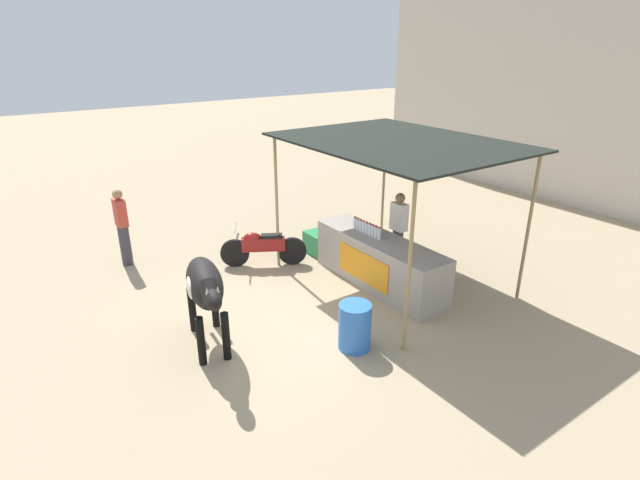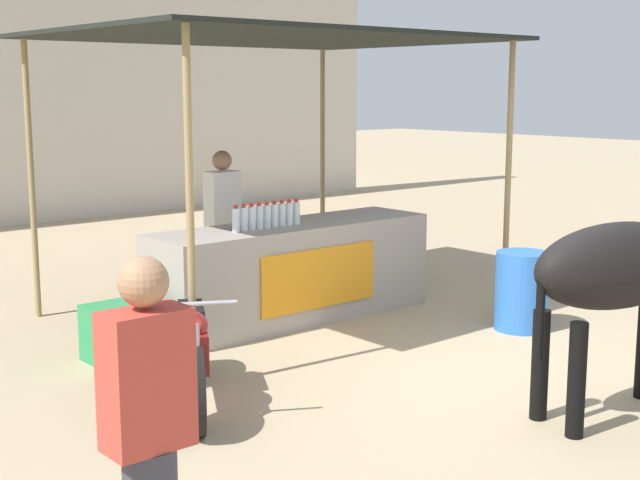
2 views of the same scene
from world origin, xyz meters
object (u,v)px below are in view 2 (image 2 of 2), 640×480
(cooler_box, at_px, (123,332))
(passerby_on_street, at_px, (149,455))
(cow, at_px, (626,271))
(motorcycle_parked, at_px, (193,347))
(vendor_behind_counter, at_px, (223,229))
(water_barrel, at_px, (522,291))
(stall_counter, at_px, (293,272))

(cooler_box, relative_size, passerby_on_street, 0.36)
(cow, bearing_deg, motorcycle_parked, 135.35)
(vendor_behind_counter, bearing_deg, cow, -84.79)
(cow, bearing_deg, passerby_on_street, -176.87)
(vendor_behind_counter, distance_m, cow, 4.32)
(cooler_box, relative_size, water_barrel, 0.80)
(stall_counter, bearing_deg, vendor_behind_counter, 112.15)
(water_barrel, bearing_deg, stall_counter, 129.21)
(cooler_box, bearing_deg, cow, -59.68)
(vendor_behind_counter, relative_size, motorcycle_parked, 1.03)
(cooler_box, height_order, passerby_on_street, passerby_on_street)
(motorcycle_parked, bearing_deg, stall_counter, 34.37)
(water_barrel, xyz_separation_m, motorcycle_parked, (-3.47, 0.30, 0.05))
(stall_counter, xyz_separation_m, water_barrel, (1.40, -1.72, -0.11))
(water_barrel, relative_size, motorcycle_parked, 0.47)
(stall_counter, bearing_deg, motorcycle_parked, -145.63)
(stall_counter, height_order, vendor_behind_counter, vendor_behind_counter)
(cooler_box, relative_size, motorcycle_parked, 0.37)
(motorcycle_parked, bearing_deg, water_barrel, -5.01)
(motorcycle_parked, bearing_deg, cooler_box, 83.97)
(passerby_on_street, bearing_deg, stall_counter, 44.97)
(vendor_behind_counter, height_order, water_barrel, vendor_behind_counter)
(water_barrel, bearing_deg, cooler_box, 154.05)
(vendor_behind_counter, height_order, cow, vendor_behind_counter)
(cow, xyz_separation_m, passerby_on_street, (-3.84, -0.21, -0.18))
(passerby_on_street, bearing_deg, cooler_box, 63.44)
(stall_counter, bearing_deg, cooler_box, -177.12)
(water_barrel, bearing_deg, motorcycle_parked, 174.99)
(cow, height_order, motorcycle_parked, cow)
(passerby_on_street, bearing_deg, vendor_behind_counter, 52.56)
(cooler_box, distance_m, cow, 4.07)
(vendor_behind_counter, relative_size, cooler_box, 2.75)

